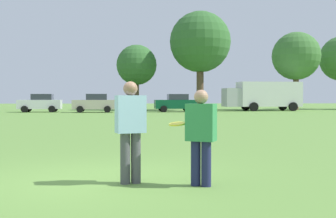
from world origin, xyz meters
The scene contains 11 objects.
ground_plane centered at (0.00, 0.00, 0.00)m, with size 199.54×199.54×0.00m, color #608C3D.
player_thrower centered at (0.61, -0.27, 0.95)m, with size 0.53×0.39×1.69m.
player_defender centered at (1.75, -0.55, 0.87)m, with size 0.53×0.44×1.55m.
frisbee centered at (1.38, -0.38, 0.99)m, with size 0.27×0.27×0.08m.
parked_car_center centered at (-9.19, 35.15, 0.92)m, with size 4.31×2.43×1.82m.
parked_car_mid_right centered at (-3.67, 34.07, 0.92)m, with size 4.31×2.43×1.82m.
parked_car_near_right centered at (4.46, 35.08, 0.92)m, with size 4.31×2.43×1.82m.
box_truck centered at (14.41, 37.72, 1.75)m, with size 8.64×3.37×3.18m.
tree_west_maple centered at (0.41, 41.77, 5.29)m, with size 4.73×4.73×7.69m.
tree_center_elm centered at (7.72, 40.23, 7.83)m, with size 7.01×7.01×11.39m.
tree_east_birch centered at (19.46, 41.29, 6.40)m, with size 5.73×5.73×9.31m.
Camera 1 is at (0.77, -7.11, 1.42)m, focal length 44.22 mm.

